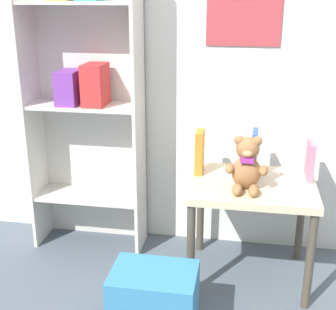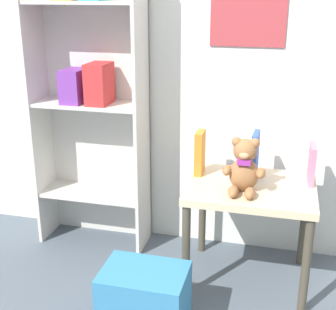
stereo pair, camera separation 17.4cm
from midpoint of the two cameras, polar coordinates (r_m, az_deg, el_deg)
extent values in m
cube|color=silver|center=(2.53, 6.12, 15.52)|extent=(4.80, 0.06, 2.50)
cube|color=#A8383D|center=(2.49, 7.18, 15.95)|extent=(0.38, 0.01, 0.25)
cube|color=beige|center=(2.72, -18.06, 5.97)|extent=(0.02, 0.25, 1.66)
cube|color=beige|center=(2.50, -5.58, 5.71)|extent=(0.02, 0.25, 1.66)
cube|color=beige|center=(2.70, -11.17, 6.47)|extent=(0.62, 0.02, 1.66)
cube|color=beige|center=(2.76, -11.32, -4.89)|extent=(0.59, 0.23, 0.02)
cube|color=beige|center=(2.59, -12.08, 5.88)|extent=(0.59, 0.23, 0.02)
cube|color=beige|center=(2.53, -12.96, 17.67)|extent=(0.59, 0.23, 0.02)
cube|color=purple|center=(2.59, -13.85, 7.99)|extent=(0.11, 0.18, 0.18)
cube|color=red|center=(2.53, -10.83, 8.39)|extent=(0.11, 0.18, 0.22)
cube|color=beige|center=(2.33, 8.17, -3.78)|extent=(0.61, 0.50, 0.04)
cylinder|color=#494233|center=(2.27, 0.56, -11.64)|extent=(0.04, 0.04, 0.49)
cylinder|color=#494233|center=(2.26, 14.76, -12.49)|extent=(0.04, 0.04, 0.49)
cylinder|color=#494233|center=(2.65, 2.10, -6.81)|extent=(0.04, 0.04, 0.49)
cylinder|color=#494233|center=(2.65, 14.07, -7.51)|extent=(0.04, 0.04, 0.49)
ellipsoid|color=#99663D|center=(2.22, 7.32, -2.15)|extent=(0.14, 0.10, 0.16)
sphere|color=#99663D|center=(2.18, 7.45, 0.75)|extent=(0.11, 0.11, 0.11)
sphere|color=#99663D|center=(2.17, 6.41, 1.78)|extent=(0.05, 0.05, 0.05)
sphere|color=#99663D|center=(2.17, 8.59, 1.66)|extent=(0.05, 0.05, 0.05)
ellipsoid|color=tan|center=(2.14, 7.38, 0.15)|extent=(0.05, 0.03, 0.03)
ellipsoid|color=#99663D|center=(2.20, 5.32, -1.68)|extent=(0.04, 0.09, 0.04)
ellipsoid|color=#99663D|center=(2.20, 9.34, -1.91)|extent=(0.04, 0.09, 0.04)
ellipsoid|color=#99663D|center=(2.17, 6.16, -4.23)|extent=(0.05, 0.10, 0.05)
ellipsoid|color=#99663D|center=(2.17, 8.15, -4.35)|extent=(0.05, 0.10, 0.05)
cube|color=#992D93|center=(2.15, 7.35, -0.69)|extent=(0.06, 0.02, 0.02)
cube|color=orange|center=(2.38, 1.79, 0.34)|extent=(0.04, 0.11, 0.22)
cube|color=#2D51B7|center=(2.37, 8.42, 0.19)|extent=(0.03, 0.14, 0.23)
cube|color=#D17093|center=(2.40, 14.96, -0.64)|extent=(0.03, 0.15, 0.19)
cube|color=teal|center=(2.13, -4.18, -17.36)|extent=(0.37, 0.26, 0.29)
camera|label=1|loc=(0.09, -92.10, -0.74)|focal=50.00mm
camera|label=2|loc=(0.09, 87.90, 0.74)|focal=50.00mm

